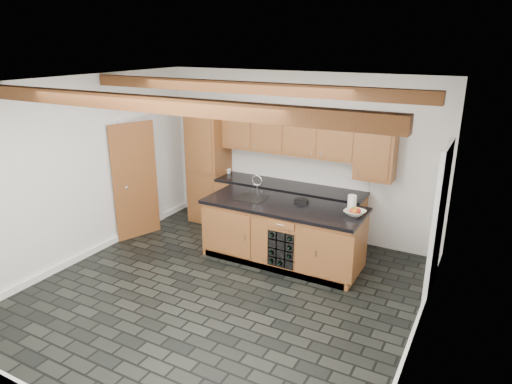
% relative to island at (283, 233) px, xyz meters
% --- Properties ---
extents(ground, '(5.00, 5.00, 0.00)m').
position_rel_island_xyz_m(ground, '(-0.31, -1.28, -0.46)').
color(ground, black).
rests_on(ground, ground).
extents(room_shell, '(5.01, 5.00, 5.00)m').
position_rel_island_xyz_m(room_shell, '(-0.39, -0.75, 1.06)').
color(room_shell, white).
rests_on(room_shell, ground).
extents(back_cabinetry, '(3.65, 0.62, 2.20)m').
position_rel_island_xyz_m(back_cabinetry, '(-0.68, 0.95, 0.51)').
color(back_cabinetry, brown).
rests_on(back_cabinetry, ground).
extents(island, '(2.48, 0.96, 0.93)m').
position_rel_island_xyz_m(island, '(0.00, 0.00, 0.00)').
color(island, brown).
rests_on(island, ground).
extents(faucet, '(0.45, 0.40, 0.34)m').
position_rel_island_xyz_m(faucet, '(-0.56, 0.05, 0.50)').
color(faucet, black).
rests_on(faucet, island).
extents(kitchen_scale, '(0.22, 0.14, 0.06)m').
position_rel_island_xyz_m(kitchen_scale, '(0.20, 0.22, 0.50)').
color(kitchen_scale, black).
rests_on(kitchen_scale, island).
extents(fruit_bowl, '(0.35, 0.35, 0.07)m').
position_rel_island_xyz_m(fruit_bowl, '(1.07, 0.08, 0.50)').
color(fruit_bowl, beige).
rests_on(fruit_bowl, island).
extents(fruit_cluster, '(0.16, 0.17, 0.07)m').
position_rel_island_xyz_m(fruit_cluster, '(1.07, 0.08, 0.54)').
color(fruit_cluster, '#AC1916').
rests_on(fruit_cluster, fruit_bowl).
extents(paper_towel, '(0.13, 0.13, 0.23)m').
position_rel_island_xyz_m(paper_towel, '(0.98, 0.24, 0.58)').
color(paper_towel, white).
rests_on(paper_towel, island).
extents(mug, '(0.11, 0.11, 0.09)m').
position_rel_island_xyz_m(mug, '(-1.61, 1.03, 0.51)').
color(mug, white).
rests_on(mug, back_cabinetry).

